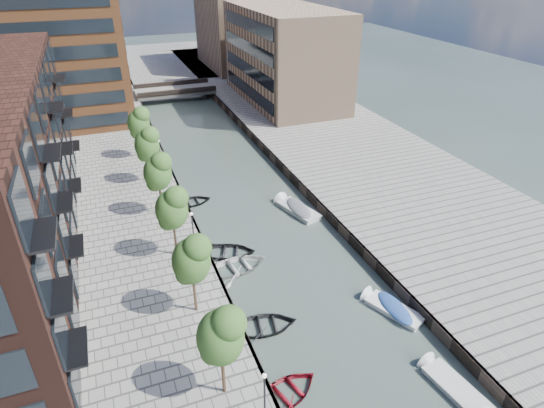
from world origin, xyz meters
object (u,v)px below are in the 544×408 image
tree_1 (220,334)px  tree_4 (157,171)px  sloop_4 (191,204)px  tree_6 (138,122)px  motorboat_3 (389,307)px  sloop_3 (237,270)px  sloop_2 (286,396)px  bridge (175,91)px  motorboat_2 (448,383)px  motorboat_4 (295,208)px  car (262,101)px  tree_5 (147,143)px  tree_2 (191,258)px  sloop_0 (264,328)px  sloop_1 (227,255)px  tree_3 (171,207)px

tree_1 → tree_4: (0.00, 21.00, 0.00)m
sloop_4 → tree_6: bearing=12.2°
tree_4 → motorboat_3: tree_4 is taller
tree_6 → sloop_3: (4.25, -23.53, -5.31)m
sloop_2 → sloop_4: bearing=-16.8°
bridge → motorboat_2: bearing=-86.3°
sloop_2 → sloop_3: sloop_3 is taller
motorboat_4 → tree_6: bearing=127.0°
sloop_2 → car: (16.67, 49.94, 1.62)m
tree_1 → motorboat_2: tree_1 is taller
tree_5 → bridge: bearing=75.6°
tree_2 → sloop_0: size_ratio=1.29×
sloop_2 → motorboat_2: bearing=-123.5°
bridge → motorboat_3: size_ratio=2.74×
sloop_3 → sloop_4: size_ratio=1.23×
tree_6 → sloop_2: tree_6 is taller
sloop_4 → motorboat_3: motorboat_3 is taller
tree_4 → sloop_3: size_ratio=1.15×
tree_1 → sloop_3: tree_1 is taller
motorboat_3 → car: (7.02, 45.88, 1.44)m
motorboat_2 → motorboat_3: bearing=86.9°
tree_5 → tree_6: size_ratio=1.00×
sloop_0 → motorboat_3: 9.11m
sloop_2 → motorboat_4: size_ratio=0.78×
bridge → tree_1: (-8.50, -61.00, 3.92)m
motorboat_3 → car: size_ratio=1.30×
tree_4 → car: bearing=54.5°
sloop_3 → bridge: bearing=-12.9°
tree_2 → sloop_1: bearing=58.8°
sloop_0 → sloop_3: (0.22, 6.85, 0.00)m
tree_2 → motorboat_2: 17.28m
motorboat_2 → sloop_0: bearing=136.6°
sloop_3 → car: size_ratio=1.42×
sloop_2 → motorboat_3: bearing=-84.7°
sloop_0 → sloop_1: (0.06, 9.14, 0.00)m
motorboat_4 → motorboat_2: bearing=-89.3°
bridge → car: (11.55, -11.93, 0.23)m
car → motorboat_2: bearing=-121.8°
tree_2 → motorboat_2: bearing=-39.8°
bridge → motorboat_3: bridge is taller
tree_1 → sloop_1: size_ratio=1.25×
tree_1 → tree_3: (0.00, 14.00, 0.00)m
tree_2 → bridge: bearing=81.1°
tree_6 → sloop_1: bearing=-79.1°
sloop_1 → sloop_4: 9.79m
tree_1 → tree_4: bearing=90.0°
sloop_4 → tree_4: bearing=126.0°
tree_3 → tree_4: same height
tree_4 → bridge: bearing=78.0°
tree_3 → sloop_4: size_ratio=1.42×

